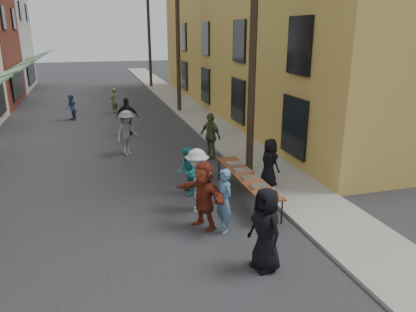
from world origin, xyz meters
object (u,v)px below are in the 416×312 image
utility_pole_near (253,46)px  server (270,162)px  guest_front_a (266,229)px  utility_pole_far (149,36)px  catering_tray_sausage (269,195)px  utility_pole_mid (178,39)px  serving_table (247,177)px  guest_front_c (187,172)px

utility_pole_near → server: utility_pole_near is taller
guest_front_a → server: size_ratio=1.20×
utility_pole_far → server: size_ratio=5.72×
catering_tray_sausage → guest_front_a: size_ratio=0.26×
utility_pole_mid → serving_table: utility_pole_mid is taller
utility_pole_mid → server: size_ratio=5.72×
serving_table → server: 1.27m
serving_table → catering_tray_sausage: size_ratio=8.00×
utility_pole_near → serving_table: (-1.02, -2.30, -3.79)m
guest_front_c → utility_pole_mid: bearing=173.4°
catering_tray_sausage → utility_pole_far: bearing=87.9°
utility_pole_mid → utility_pole_far: bearing=90.0°
utility_pole_near → serving_table: size_ratio=2.25×
guest_front_c → utility_pole_near: bearing=123.3°
serving_table → guest_front_c: bearing=153.8°
serving_table → guest_front_c: 1.87m
utility_pole_near → server: size_ratio=5.72×
guest_front_a → guest_front_c: 4.60m
utility_pole_near → utility_pole_far: (0.00, 24.00, 0.00)m
guest_front_a → server: 4.87m
guest_front_c → serving_table: bearing=68.6°
utility_pole_near → utility_pole_far: same height
utility_pole_far → guest_front_c: size_ratio=5.81×
utility_pole_near → guest_front_a: (-2.05, -6.02, -3.56)m
utility_pole_mid → catering_tray_sausage: 16.40m
server → catering_tray_sausage: bearing=139.4°
utility_pole_far → guest_front_c: utility_pole_far is taller
serving_table → utility_pole_far: bearing=87.8°
serving_table → guest_front_a: size_ratio=2.12×
catering_tray_sausage → utility_pole_mid: bearing=86.3°
utility_pole_near → serving_table: utility_pole_near is taller
utility_pole_mid → utility_pole_near: bearing=-90.0°
utility_pole_far → server: utility_pole_far is taller
catering_tray_sausage → guest_front_a: bearing=-116.4°
utility_pole_far → serving_table: utility_pole_far is taller
utility_pole_far → server: (0.05, -25.63, -3.61)m
utility_pole_near → catering_tray_sausage: bearing=-104.5°
guest_front_a → guest_front_c: size_ratio=1.22×
guest_front_a → serving_table: bearing=150.8°
utility_pole_near → catering_tray_sausage: (-1.02, -3.95, -3.71)m
guest_front_a → server: bearing=140.7°
utility_pole_near → guest_front_c: size_ratio=5.81×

